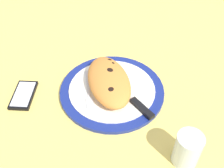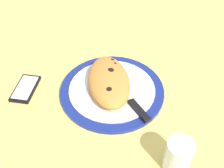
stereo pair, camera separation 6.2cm
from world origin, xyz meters
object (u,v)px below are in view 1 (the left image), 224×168
plate (112,90)px  knife (134,101)px  fork (89,92)px  smartphone (24,95)px  water_glass (187,151)px  calzone (109,81)px

plate → knife: bearing=32.6°
fork → smartphone: 20.49cm
plate → fork: (-0.41, -7.45, 0.99)cm
knife → water_glass: water_glass is taller
smartphone → water_glass: (34.10, 38.23, 3.67)cm
water_glass → plate: bearing=-158.6°
plate → smartphone: (-5.84, -27.18, -0.15)cm
water_glass → knife: bearing=-163.2°
knife → smartphone: 34.62cm
plate → smartphone: size_ratio=2.49×
plate → knife: size_ratio=1.49×
smartphone → water_glass: water_glass is taller
water_glass → calzone: bearing=-157.7°
plate → knife: knife is taller
fork → water_glass: water_glass is taller
plate → smartphone: 27.80cm
fork → calzone: bearing=92.5°
plate → calzone: size_ratio=1.40×
fork → plate: bearing=86.9°
knife → water_glass: 21.87cm
calzone → knife: size_ratio=1.06×
fork → knife: bearing=57.3°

